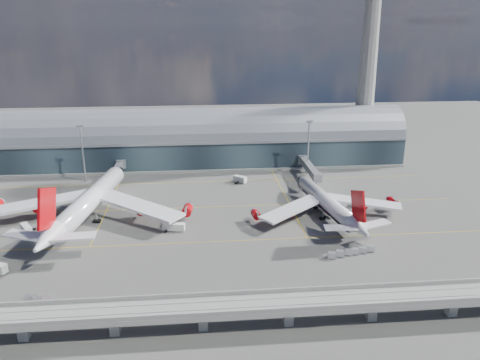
{
  "coord_description": "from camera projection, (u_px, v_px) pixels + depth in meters",
  "views": [
    {
      "loc": [
        -0.0,
        -146.9,
        67.69
      ],
      "look_at": [
        14.63,
        10.0,
        14.0
      ],
      "focal_mm": 35.0,
      "sensor_mm": 36.0,
      "label": 1
    }
  ],
  "objects": [
    {
      "name": "ground",
      "position": [
        200.0,
        229.0,
        160.28
      ],
      "size": [
        500.0,
        500.0,
        0.0
      ],
      "primitive_type": "plane",
      "color": "#474744",
      "rests_on": "ground"
    },
    {
      "name": "taxi_lines",
      "position": [
        200.0,
        205.0,
        181.11
      ],
      "size": [
        200.0,
        80.12,
        0.01
      ],
      "color": "gold",
      "rests_on": "ground"
    },
    {
      "name": "terminal",
      "position": [
        198.0,
        142.0,
        230.12
      ],
      "size": [
        200.0,
        30.0,
        28.0
      ],
      "color": "#1C2730",
      "rests_on": "ground"
    },
    {
      "name": "control_tower",
      "position": [
        369.0,
        56.0,
        229.32
      ],
      "size": [
        19.0,
        19.0,
        103.0
      ],
      "color": "gray",
      "rests_on": "ground"
    },
    {
      "name": "guideway",
      "position": [
        203.0,
        309.0,
        106.74
      ],
      "size": [
        220.0,
        8.5,
        7.2
      ],
      "color": "gray",
      "rests_on": "ground"
    },
    {
      "name": "floodlight_mast_left",
      "position": [
        83.0,
        152.0,
        203.33
      ],
      "size": [
        3.0,
        0.7,
        25.7
      ],
      "color": "gray",
      "rests_on": "ground"
    },
    {
      "name": "floodlight_mast_right",
      "position": [
        308.0,
        147.0,
        212.11
      ],
      "size": [
        3.0,
        0.7,
        25.7
      ],
      "color": "gray",
      "rests_on": "ground"
    },
    {
      "name": "airliner_left",
      "position": [
        87.0,
        203.0,
        165.27
      ],
      "size": [
        73.95,
        77.82,
        23.75
      ],
      "rotation": [
        0.0,
        0.0,
        -0.16
      ],
      "color": "white",
      "rests_on": "ground"
    },
    {
      "name": "airliner_right",
      "position": [
        328.0,
        204.0,
        169.02
      ],
      "size": [
        56.51,
        59.11,
        18.78
      ],
      "rotation": [
        0.0,
        0.0,
        0.15
      ],
      "color": "white",
      "rests_on": "ground"
    },
    {
      "name": "jet_bridge_left",
      "position": [
        117.0,
        171.0,
        205.54
      ],
      "size": [
        4.4,
        28.0,
        7.25
      ],
      "color": "gray",
      "rests_on": "ground"
    },
    {
      "name": "jet_bridge_right",
      "position": [
        309.0,
        167.0,
        211.21
      ],
      "size": [
        4.4,
        32.0,
        7.25
      ],
      "color": "gray",
      "rests_on": "ground"
    },
    {
      "name": "service_truck_0",
      "position": [
        26.0,
        229.0,
        156.99
      ],
      "size": [
        5.49,
        6.83,
        2.78
      ],
      "rotation": [
        0.0,
        0.0,
        0.57
      ],
      "color": "silver",
      "rests_on": "ground"
    },
    {
      "name": "service_truck_2",
      "position": [
        174.0,
        227.0,
        158.64
      ],
      "size": [
        7.93,
        3.55,
        2.78
      ],
      "rotation": [
        0.0,
        0.0,
        1.39
      ],
      "color": "silver",
      "rests_on": "ground"
    },
    {
      "name": "service_truck_3",
      "position": [
        350.0,
        210.0,
        172.74
      ],
      "size": [
        3.66,
        5.7,
        2.57
      ],
      "rotation": [
        0.0,
        0.0,
        -0.33
      ],
      "color": "silver",
      "rests_on": "ground"
    },
    {
      "name": "service_truck_4",
      "position": [
        318.0,
        203.0,
        178.88
      ],
      "size": [
        4.25,
        5.97,
        3.15
      ],
      "rotation": [
        0.0,
        0.0,
        0.36
      ],
      "color": "silver",
      "rests_on": "ground"
    },
    {
      "name": "service_truck_5",
      "position": [
        240.0,
        179.0,
        206.15
      ],
      "size": [
        6.05,
        5.91,
        2.96
      ],
      "rotation": [
        0.0,
        0.0,
        0.81
      ],
      "color": "silver",
      "rests_on": "ground"
    },
    {
      "name": "cargo_train_0",
      "position": [
        38.0,
        300.0,
        118.1
      ],
      "size": [
        7.91,
        3.77,
        1.74
      ],
      "rotation": [
        0.0,
        0.0,
        1.86
      ],
      "color": "gray",
      "rests_on": "ground"
    },
    {
      "name": "cargo_train_1",
      "position": [
        363.0,
        250.0,
        143.66
      ],
      "size": [
        8.18,
        3.39,
        1.79
      ],
      "rotation": [
        0.0,
        0.0,
        1.35
      ],
      "color": "gray",
      "rests_on": "ground"
    },
    {
      "name": "cargo_train_2",
      "position": [
        340.0,
        254.0,
        141.3
      ],
      "size": [
        8.53,
        4.02,
        1.87
      ],
      "rotation": [
        0.0,
        0.0,
        1.29
      ],
      "color": "gray",
      "rests_on": "ground"
    }
  ]
}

